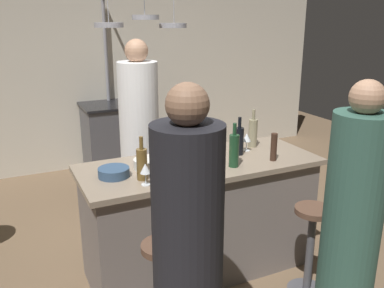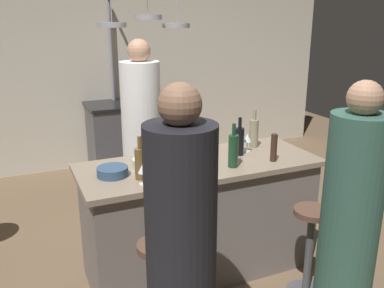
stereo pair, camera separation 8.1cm
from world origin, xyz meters
name	(u,v)px [view 2 (the right image)]	position (x,y,z in m)	size (l,w,h in m)	color
ground_plane	(199,267)	(0.00, 0.00, 0.00)	(9.00, 9.00, 0.00)	brown
back_wall	(109,67)	(0.00, 2.85, 1.30)	(6.40, 0.16, 2.60)	beige
kitchen_island	(200,217)	(0.00, 0.00, 0.45)	(1.80, 0.72, 0.90)	slate
stove_range	(120,137)	(0.00, 2.45, 0.45)	(0.80, 0.64, 0.89)	#47474C
chef	(142,140)	(-0.14, 1.02, 0.81)	(0.37, 0.37, 1.75)	white
bar_stool_left	(160,288)	(-0.55, -0.62, 0.38)	(0.28, 0.28, 0.68)	#4C4C51
guest_left	(181,261)	(-0.55, -0.97, 0.77)	(0.35, 0.35, 1.67)	black
bar_stool_right	(309,249)	(0.56, -0.62, 0.38)	(0.28, 0.28, 0.68)	#4C4C51
guest_right	(349,227)	(0.51, -1.01, 0.75)	(0.34, 0.34, 1.62)	#33594C
overhead_pot_rack	(133,40)	(0.02, 1.75, 1.70)	(0.92, 1.57, 2.17)	gray
cutting_board	(183,161)	(-0.11, 0.05, 0.91)	(0.32, 0.22, 0.02)	#997047
pepper_mill	(274,148)	(0.51, -0.20, 1.01)	(0.05, 0.05, 0.21)	#382319
wine_bottle_amber	(140,163)	(-0.50, -0.14, 1.01)	(0.07, 0.07, 0.30)	brown
wine_bottle_dark	(239,141)	(0.35, 0.04, 1.02)	(0.07, 0.07, 0.30)	black
wine_bottle_white	(254,133)	(0.56, 0.16, 1.02)	(0.07, 0.07, 0.32)	gray
wine_bottle_green	(233,150)	(0.18, -0.18, 1.03)	(0.07, 0.07, 0.32)	#193D23
wine_glass_near_left_guest	(247,139)	(0.46, 0.09, 1.01)	(0.07, 0.07, 0.15)	silver
wine_glass_near_right_guest	(143,169)	(-0.51, -0.24, 1.01)	(0.07, 0.07, 0.15)	silver
mixing_bowl_blue	(113,172)	(-0.66, -0.01, 0.93)	(0.21, 0.21, 0.06)	#334C6B
mixing_bowl_ceramic	(148,163)	(-0.39, 0.04, 0.94)	(0.21, 0.21, 0.07)	silver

